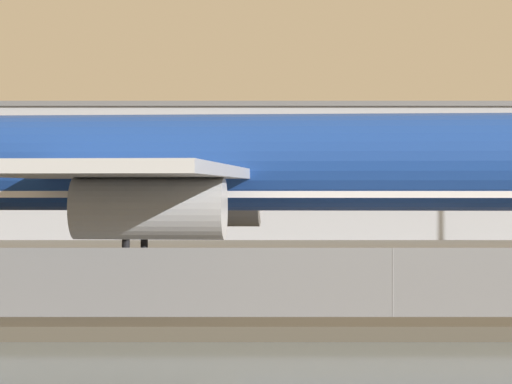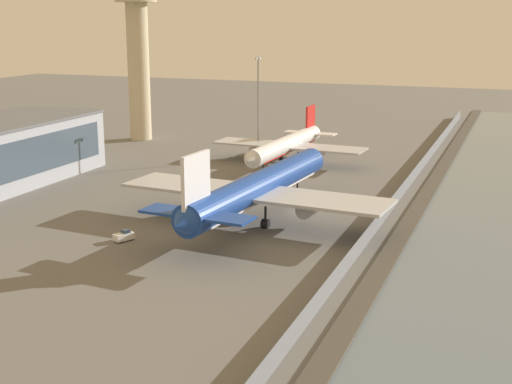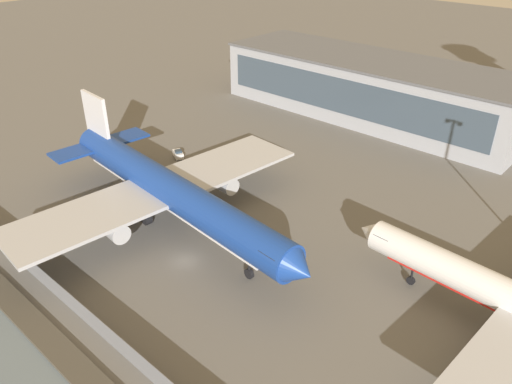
{
  "view_description": "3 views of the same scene",
  "coord_description": "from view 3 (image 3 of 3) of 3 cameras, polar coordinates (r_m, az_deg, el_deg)",
  "views": [
    {
      "loc": [
        -5.07,
        -60.86,
        4.91
      ],
      "look_at": [
        -5.32,
        3.89,
        4.78
      ],
      "focal_mm": 85.0,
      "sensor_mm": 36.0,
      "label": 1
    },
    {
      "loc": [
        -122.18,
        -38.01,
        35.58
      ],
      "look_at": [
        -6.8,
        5.99,
        4.85
      ],
      "focal_mm": 50.0,
      "sensor_mm": 36.0,
      "label": 2
    },
    {
      "loc": [
        45.42,
        -35.17,
        43.01
      ],
      "look_at": [
        0.1,
        14.72,
        5.04
      ],
      "focal_mm": 35.0,
      "sensor_mm": 36.0,
      "label": 3
    }
  ],
  "objects": [
    {
      "name": "shoreline_seawall",
      "position": [
        64.09,
        -22.61,
        -15.33
      ],
      "size": [
        320.0,
        3.0,
        0.5
      ],
      "color": "#474238",
      "rests_on": "ground"
    },
    {
      "name": "ground_plane",
      "position": [
        71.77,
        -8.06,
        -7.78
      ],
      "size": [
        500.0,
        500.0,
        0.0
      ],
      "primitive_type": "plane",
      "color": "#66635E"
    },
    {
      "name": "perimeter_fence",
      "position": [
        64.53,
        -19.24,
        -12.82
      ],
      "size": [
        280.0,
        0.1,
        2.75
      ],
      "color": "slate",
      "rests_on": "ground"
    },
    {
      "name": "baggage_tug",
      "position": [
        100.96,
        -8.89,
        4.31
      ],
      "size": [
        3.58,
        2.85,
        1.8
      ],
      "color": "white",
      "rests_on": "ground"
    },
    {
      "name": "cargo_jet_blue",
      "position": [
        76.94,
        -10.03,
        0.28
      ],
      "size": [
        56.38,
        48.67,
        16.14
      ],
      "color": "#193D93",
      "rests_on": "ground"
    },
    {
      "name": "terminal_building",
      "position": [
        123.29,
        12.86,
        11.58
      ],
      "size": [
        71.75,
        22.37,
        13.55
      ],
      "color": "#9EA3AD",
      "rests_on": "ground"
    }
  ]
}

